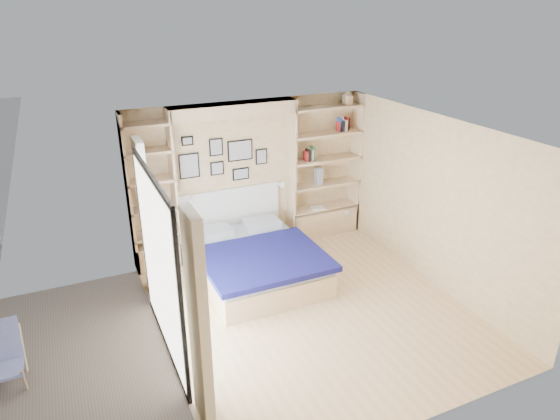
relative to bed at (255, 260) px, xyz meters
name	(u,v)px	position (x,y,z in m)	size (l,w,h in m)	color
ground	(310,308)	(0.36, -1.12, -0.28)	(4.50, 4.50, 0.00)	#DCB27D
room_shell	(243,203)	(-0.02, 0.40, 0.80)	(4.50, 4.50, 4.50)	#DEB788
bed	(255,260)	(0.00, 0.00, 0.00)	(1.76, 2.21, 1.07)	#D2B586
photo_gallery	(223,158)	(-0.09, 1.10, 1.33)	(1.48, 0.02, 0.82)	black
reading_lamps	(237,191)	(0.06, 0.88, 0.82)	(1.92, 0.12, 0.15)	silver
shelf_decor	(320,142)	(1.60, 0.94, 1.45)	(3.55, 0.23, 2.03)	#A51E1E
deck	(22,385)	(-3.24, -1.12, -0.28)	(3.20, 4.00, 0.05)	#746356
deck_chair	(3,356)	(-3.37, -0.96, 0.04)	(0.42, 0.68, 0.67)	tan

